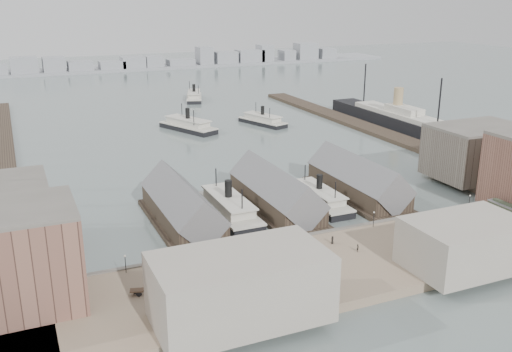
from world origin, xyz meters
name	(u,v)px	position (x,y,z in m)	size (l,w,h in m)	color
ground	(305,233)	(0.00, 0.00, 0.00)	(900.00, 900.00, 0.00)	#576564
quay	(349,263)	(0.00, -20.00, 1.00)	(180.00, 30.00, 2.00)	#7E6A55
seawall	(315,237)	(0.00, -5.20, 1.15)	(180.00, 1.20, 2.30)	#59544C
west_wharf	(0,158)	(-68.00, 100.00, 0.80)	(10.00, 220.00, 1.60)	#2D231C
east_wharf	(365,127)	(78.00, 90.00, 0.80)	(10.00, 180.00, 1.60)	#2D231C
ferry_shed_west	(182,208)	(-26.00, 16.88, 4.64)	(14.00, 42.00, 12.60)	#2D231C
ferry_shed_center	(276,194)	(0.00, 16.88, 4.64)	(14.00, 42.00, 12.60)	#2D231C
ferry_shed_east	(358,182)	(26.00, 16.88, 4.64)	(14.00, 42.00, 12.60)	#2D231C
warehouse_east_back	(477,152)	(68.00, 15.00, 9.50)	(28.00, 20.00, 15.00)	#60564C
street_bldg_center	(465,244)	(20.00, -32.00, 7.00)	(24.00, 16.00, 10.00)	gray
street_bldg_west	(240,287)	(-30.00, -32.00, 8.00)	(30.00, 16.00, 12.00)	gray
lamp_post_far_w	(125,260)	(-45.00, -7.00, 4.71)	(0.44, 0.44, 3.92)	black
lamp_post_near_w	(261,236)	(-15.00, -7.00, 4.71)	(0.44, 0.44, 3.92)	black
lamp_post_near_e	(374,216)	(15.00, -7.00, 4.71)	(0.44, 0.44, 3.92)	black
lamp_post_far_e	(470,199)	(45.00, -7.00, 4.71)	(0.44, 0.44, 3.92)	black
far_shore	(92,66)	(-2.07, 334.14, 3.91)	(500.00, 40.00, 15.72)	gray
ferry_docked_west	(229,207)	(-13.00, 18.24, 2.46)	(8.82, 29.41, 10.50)	black
ferry_docked_east	(319,197)	(13.00, 16.10, 2.18)	(7.81, 26.04, 9.30)	black
ferry_open_near	(188,125)	(6.41, 117.58, 2.43)	(19.64, 30.02, 10.35)	black
ferry_open_mid	(263,120)	(40.57, 115.57, 2.08)	(15.29, 25.94, 8.88)	black
ferry_open_far	(194,96)	(31.18, 186.71, 2.19)	(15.54, 27.37, 9.37)	black
ocean_steamer	(397,119)	(92.00, 86.48, 3.78)	(12.02, 87.87, 17.57)	black
tram	(504,211)	(48.97, -15.07, 3.74)	(2.67, 9.61, 3.40)	black
horse_cart_left	(145,289)	(-43.25, -16.51, 2.77)	(4.76, 2.57, 1.47)	black
horse_cart_center	(293,257)	(-11.54, -15.79, 2.83)	(4.96, 1.72, 1.64)	black
horse_cart_right	(438,238)	(23.61, -20.08, 2.80)	(4.79, 3.26, 1.57)	black
pedestrian_0	(72,289)	(-55.93, -11.20, 2.87)	(0.63, 0.46, 1.74)	black
pedestrian_1	(150,286)	(-42.26, -16.20, 2.85)	(0.83, 0.65, 1.71)	black
pedestrian_2	(233,251)	(-22.14, -8.00, 2.91)	(1.17, 0.67, 1.82)	black
pedestrian_3	(278,290)	(-20.37, -27.23, 2.89)	(1.05, 0.44, 1.78)	black
pedestrian_4	(332,240)	(0.73, -11.61, 2.91)	(0.89, 0.58, 1.83)	black
pedestrian_5	(358,248)	(3.65, -17.49, 2.88)	(0.64, 0.47, 1.75)	black
pedestrian_6	(435,224)	(28.45, -13.40, 2.84)	(0.81, 0.63, 1.68)	black
pedestrian_7	(501,241)	(35.10, -27.51, 2.91)	(1.18, 0.68, 1.83)	black
pedestrian_8	(449,215)	(35.83, -10.04, 2.86)	(1.01, 0.42, 1.72)	black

